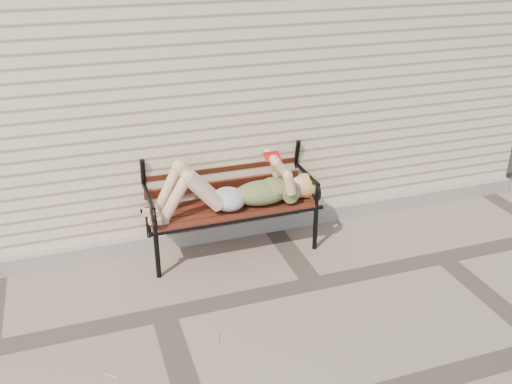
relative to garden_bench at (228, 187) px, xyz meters
name	(u,v)px	position (x,y,z in m)	size (l,w,h in m)	color
ground	(164,314)	(-0.77, -0.83, -0.59)	(80.00, 80.00, 0.00)	gray
house_wall	(104,42)	(-0.77, 2.17, 0.91)	(8.00, 4.00, 3.00)	beige
foundation_strip	(143,244)	(-0.77, 0.14, -0.51)	(8.00, 0.10, 0.15)	gray
garden_bench	(228,187)	(0.00, 0.00, 0.00)	(1.62, 0.64, 1.05)	black
reading_woman	(234,189)	(0.01, -0.13, 0.04)	(1.53, 0.35, 0.48)	#0B404E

